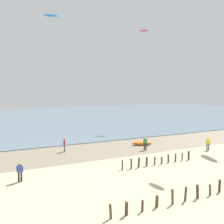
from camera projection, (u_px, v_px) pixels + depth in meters
The scene contains 11 objects.
wet_sand_strip at pixel (82, 152), 31.67m from camera, with size 120.00×8.68×0.01m, color gray.
sea at pixel (35, 118), 67.04m from camera, with size 160.00×70.00×0.10m, color slate.
groyne_near at pixel (224, 185), 19.60m from camera, with size 20.12×0.36×1.07m.
groyne_mid at pixel (159, 160), 26.50m from camera, with size 8.60×0.30×1.05m.
person_mid_beach at pixel (145, 143), 32.62m from camera, with size 0.42×0.44×1.71m.
person_by_waterline at pixel (208, 143), 32.46m from camera, with size 0.50×0.38×1.71m.
person_left_flank at pixel (64, 145), 31.74m from camera, with size 0.31×0.55×1.71m.
person_right_flank at pixel (20, 171), 21.55m from camera, with size 0.55×0.31×1.71m.
grounded_kite at pixel (142, 143), 35.55m from camera, with size 2.92×1.05×0.58m, color orange.
kite_aloft_0 at pixel (51, 15), 41.93m from camera, with size 2.41×0.77×0.39m, color #2384D1.
kite_aloft_3 at pixel (144, 31), 51.75m from camera, with size 1.94×0.62×0.31m, color #E54C99.
Camera 1 is at (-9.92, -8.42, 8.03)m, focal length 40.28 mm.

